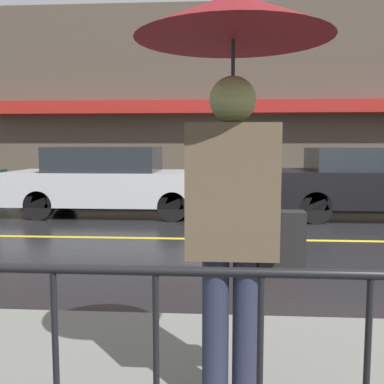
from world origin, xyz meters
TOP-DOWN VIEW (x-y plane):
  - ground_plane at (0.00, 0.00)m, footprint 80.00×80.00m
  - sidewalk_far at (0.00, 4.54)m, footprint 28.00×1.81m
  - lane_marking at (0.00, 0.00)m, footprint 25.20×0.12m
  - building_storefront at (0.00, 5.57)m, footprint 28.00×0.85m
  - pedestrian at (-1.77, -5.03)m, footprint 1.01×1.01m
  - car_silver at (-4.30, 2.44)m, footprint 4.54×1.70m
  - car_black at (1.26, 2.44)m, footprint 4.09×1.82m

SIDE VIEW (x-z plane):
  - ground_plane at x=0.00m, z-range 0.00..0.00m
  - lane_marking at x=0.00m, z-range 0.00..0.01m
  - sidewalk_far at x=0.00m, z-range 0.00..0.12m
  - car_silver at x=-4.30m, z-range 0.01..1.52m
  - car_black at x=1.26m, z-range 0.02..1.52m
  - pedestrian at x=-1.77m, z-range 0.70..2.92m
  - building_storefront at x=0.00m, z-range -0.01..5.49m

